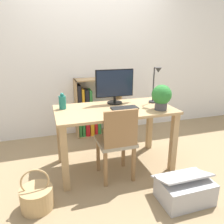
# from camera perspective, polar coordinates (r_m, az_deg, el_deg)

# --- Properties ---
(ground_plane) EXTENTS (10.00, 10.00, 0.00)m
(ground_plane) POSITION_cam_1_polar(r_m,az_deg,el_deg) (2.89, 0.62, -13.63)
(ground_plane) COLOR #997F5B
(wall_back) EXTENTS (8.00, 0.05, 2.60)m
(wall_back) POSITION_cam_1_polar(r_m,az_deg,el_deg) (3.65, -5.51, 14.49)
(wall_back) COLOR white
(wall_back) RESTS_ON ground_plane
(desk) EXTENTS (1.39, 0.73, 0.76)m
(desk) POSITION_cam_1_polar(r_m,az_deg,el_deg) (2.62, 0.66, -1.89)
(desk) COLOR tan
(desk) RESTS_ON ground_plane
(monitor) EXTENTS (0.49, 0.19, 0.43)m
(monitor) POSITION_cam_1_polar(r_m,az_deg,el_deg) (2.74, 0.71, 7.09)
(monitor) COLOR black
(monitor) RESTS_ON desk
(keyboard) EXTENTS (0.31, 0.15, 0.02)m
(keyboard) POSITION_cam_1_polar(r_m,az_deg,el_deg) (2.57, 3.30, 1.06)
(keyboard) COLOR black
(keyboard) RESTS_ON desk
(vase) EXTENTS (0.08, 0.08, 0.19)m
(vase) POSITION_cam_1_polar(r_m,az_deg,el_deg) (2.60, -12.82, 2.59)
(vase) COLOR #1E7266
(vase) RESTS_ON desk
(desk_lamp) EXTENTS (0.10, 0.19, 0.46)m
(desk_lamp) POSITION_cam_1_polar(r_m,az_deg,el_deg) (2.77, 11.37, 7.77)
(desk_lamp) COLOR #2D2D33
(desk_lamp) RESTS_ON desk
(potted_plant) EXTENTS (0.23, 0.23, 0.29)m
(potted_plant) POSITION_cam_1_polar(r_m,az_deg,el_deg) (2.55, 12.81, 4.06)
(potted_plant) COLOR #4C4C51
(potted_plant) RESTS_ON desk
(chair) EXTENTS (0.40, 0.40, 0.86)m
(chair) POSITION_cam_1_polar(r_m,az_deg,el_deg) (2.41, 1.31, -7.49)
(chair) COLOR #9E937F
(chair) RESTS_ON ground_plane
(bookshelf) EXTENTS (0.74, 0.28, 0.95)m
(bookshelf) POSITION_cam_1_polar(r_m,az_deg,el_deg) (3.63, -5.61, 0.03)
(bookshelf) COLOR tan
(bookshelf) RESTS_ON ground_plane
(basket) EXTENTS (0.30, 0.30, 0.42)m
(basket) POSITION_cam_1_polar(r_m,az_deg,el_deg) (2.31, -19.03, -20.30)
(basket) COLOR tan
(basket) RESTS_ON ground_plane
(storage_box) EXTENTS (0.51, 0.41, 0.30)m
(storage_box) POSITION_cam_1_polar(r_m,az_deg,el_deg) (2.39, 18.39, -18.61)
(storage_box) COLOR #B2B2B7
(storage_box) RESTS_ON ground_plane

